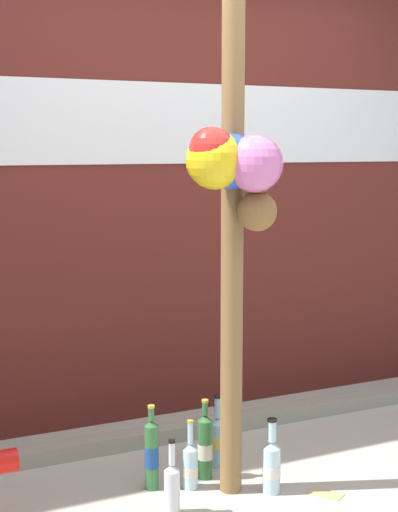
{
  "coord_description": "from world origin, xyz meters",
  "views": [
    {
      "loc": [
        -1.81,
        -2.58,
        1.55
      ],
      "look_at": [
        -0.4,
        0.39,
        1.09
      ],
      "focal_mm": 54.6,
      "sensor_mm": 36.0,
      "label": 1
    }
  ],
  "objects": [
    {
      "name": "bottle_0",
      "position": [
        -0.17,
        0.65,
        0.14
      ],
      "size": [
        0.08,
        0.08,
        0.36
      ],
      "color": "#93CCE0",
      "rests_on": "ground_plane"
    },
    {
      "name": "curb_strip",
      "position": [
        0.0,
        1.07,
        0.04
      ],
      "size": [
        8.0,
        0.12,
        0.08
      ],
      "primitive_type": "cube",
      "color": "gray",
      "rests_on": "ground_plane"
    },
    {
      "name": "bottle_1",
      "position": [
        -0.4,
        0.49,
        0.11
      ],
      "size": [
        0.07,
        0.07,
        0.32
      ],
      "color": "#B2DBEA",
      "rests_on": "ground_plane"
    },
    {
      "name": "bottle_2",
      "position": [
        -0.08,
        0.29,
        0.13
      ],
      "size": [
        0.08,
        0.08,
        0.35
      ],
      "color": "#B2DBEA",
      "rests_on": "ground_plane"
    },
    {
      "name": "litter_0",
      "position": [
        0.13,
        0.17,
        0.0
      ],
      "size": [
        0.16,
        0.18,
        0.01
      ],
      "primitive_type": "cube",
      "rotation": [
        0.0,
        0.0,
        2.14
      ],
      "color": "tan",
      "rests_on": "ground_plane"
    },
    {
      "name": "bottle_5",
      "position": [
        -0.57,
        0.29,
        0.12
      ],
      "size": [
        0.07,
        0.07,
        0.33
      ],
      "color": "silver",
      "rests_on": "ground_plane"
    },
    {
      "name": "memorial_post",
      "position": [
        -0.27,
        0.33,
        1.64
      ],
      "size": [
        0.48,
        0.53,
        3.0
      ],
      "color": "olive",
      "rests_on": "ground_plane"
    },
    {
      "name": "building_wall",
      "position": [
        -0.0,
        1.55,
        1.73
      ],
      "size": [
        10.0,
        0.21,
        3.46
      ],
      "color": "#561E19",
      "rests_on": "ground_plane"
    },
    {
      "name": "bottle_4",
      "position": [
        -0.56,
        0.56,
        0.17
      ],
      "size": [
        0.06,
        0.06,
        0.39
      ],
      "color": "#337038",
      "rests_on": "ground_plane"
    },
    {
      "name": "bottle_3",
      "position": [
        -0.29,
        0.56,
        0.16
      ],
      "size": [
        0.07,
        0.07,
        0.38
      ],
      "color": "#337038",
      "rests_on": "ground_plane"
    }
  ]
}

